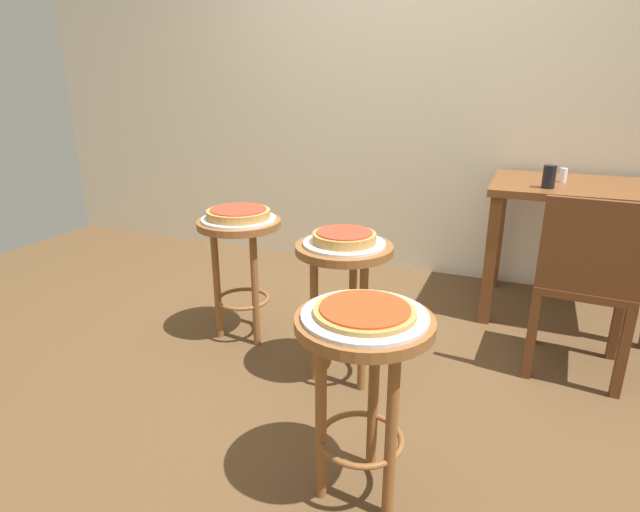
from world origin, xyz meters
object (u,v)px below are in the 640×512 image
object	(u,v)px
pizza_foreground	(365,311)
cup_near_edge	(549,177)
stool_middle	(344,279)
serving_plate_leftside	(239,219)
stool_leftside	(240,250)
condiment_shaker	(563,175)
serving_plate_foreground	(365,316)
serving_plate_middle	(344,243)
pizza_leftside	(239,213)
stool_foreground	(363,364)
wooden_chair	(585,281)
dining_table	(576,208)
pizza_middle	(344,237)

from	to	relation	value
pizza_foreground	cup_near_edge	bearing A→B (deg)	72.73
stool_middle	serving_plate_leftside	size ratio (longest dim) A/B	1.72
stool_leftside	condiment_shaker	bearing A→B (deg)	32.99
serving_plate_foreground	serving_plate_middle	world-z (taller)	same
pizza_foreground	condiment_shaker	bearing A→B (deg)	72.37
pizza_foreground	pizza_leftside	world-z (taller)	pizza_leftside
stool_foreground	pizza_leftside	world-z (taller)	pizza_leftside
wooden_chair	stool_middle	bearing A→B (deg)	-156.74
stool_middle	wooden_chair	xyz separation A→B (m)	(0.97, 0.42, -0.01)
dining_table	condiment_shaker	bearing A→B (deg)	170.80
pizza_middle	pizza_leftside	bearing A→B (deg)	163.58
serving_plate_foreground	serving_plate_leftside	bearing A→B (deg)	137.99
pizza_leftside	cup_near_edge	distance (m)	1.61
condiment_shaker	stool_foreground	bearing A→B (deg)	-107.63
stool_foreground	stool_leftside	bearing A→B (deg)	137.99
serving_plate_foreground	condiment_shaker	distance (m)	1.88
stool_middle	pizza_foreground	bearing A→B (deg)	-65.44
dining_table	serving_plate_leftside	bearing A→B (deg)	-148.86
serving_plate_foreground	stool_middle	size ratio (longest dim) A/B	0.59
stool_middle	serving_plate_middle	bearing A→B (deg)	0.00
pizza_leftside	stool_middle	bearing A→B (deg)	-16.42
stool_foreground	serving_plate_middle	distance (m)	0.72
serving_plate_middle	wooden_chair	xyz separation A→B (m)	(0.97, 0.42, -0.18)
serving_plate_middle	pizza_middle	distance (m)	0.03
stool_leftside	condiment_shaker	distance (m)	1.80
serving_plate_middle	cup_near_edge	distance (m)	1.24
stool_foreground	wooden_chair	world-z (taller)	wooden_chair
stool_leftside	pizza_foreground	bearing A→B (deg)	-42.01
pizza_middle	dining_table	bearing A→B (deg)	50.07
stool_leftside	serving_plate_middle	bearing A→B (deg)	-16.42
stool_foreground	serving_plate_middle	size ratio (longest dim) A/B	1.82
pizza_middle	serving_plate_leftside	world-z (taller)	pizza_middle
condiment_shaker	cup_near_edge	bearing A→B (deg)	-110.42
serving_plate_foreground	pizza_middle	size ratio (longest dim) A/B	1.40
serving_plate_middle	dining_table	xyz separation A→B (m)	(0.95, 1.13, -0.01)
pizza_middle	wooden_chair	xyz separation A→B (m)	(0.97, 0.42, -0.20)
serving_plate_foreground	pizza_leftside	world-z (taller)	pizza_leftside
cup_near_edge	condiment_shaker	world-z (taller)	cup_near_edge
stool_leftside	cup_near_edge	size ratio (longest dim) A/B	5.35
pizza_leftside	serving_plate_foreground	bearing A→B (deg)	-42.01
stool_leftside	serving_plate_foreground	bearing A→B (deg)	-42.01
stool_middle	condiment_shaker	world-z (taller)	condiment_shaker
dining_table	stool_middle	bearing A→B (deg)	-129.93
stool_middle	cup_near_edge	bearing A→B (deg)	50.21
serving_plate_middle	wooden_chair	world-z (taller)	wooden_chair
dining_table	pizza_foreground	bearing A→B (deg)	-110.27
stool_leftside	serving_plate_leftside	world-z (taller)	serving_plate_leftside
stool_middle	condiment_shaker	bearing A→B (deg)	53.09
pizza_foreground	cup_near_edge	xyz separation A→B (m)	(0.49, 1.58, 0.16)
stool_leftside	serving_plate_leftside	size ratio (longest dim) A/B	1.72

